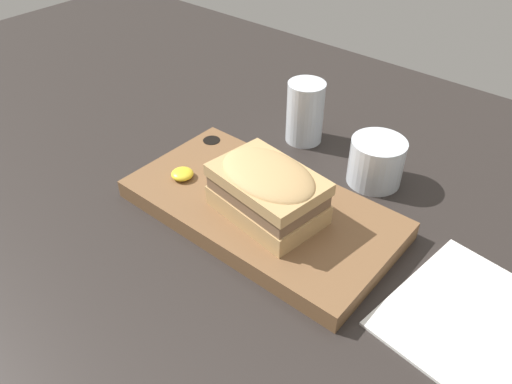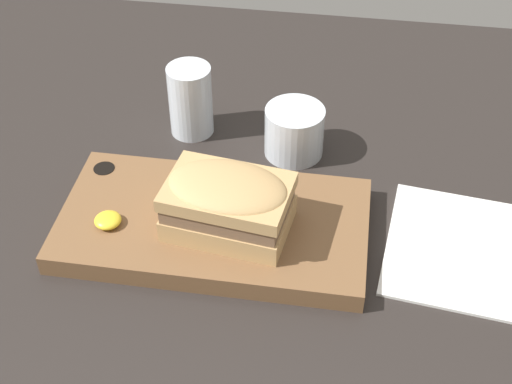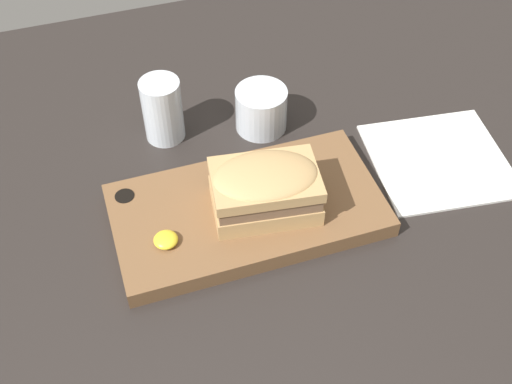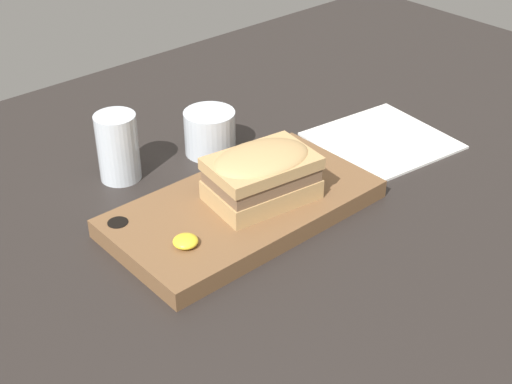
{
  "view_description": "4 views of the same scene",
  "coord_description": "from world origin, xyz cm",
  "px_view_note": "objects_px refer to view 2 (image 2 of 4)",
  "views": [
    {
      "loc": [
        36.9,
        -39.94,
        47.19
      ],
      "look_at": [
        5.1,
        -2.1,
        7.96
      ],
      "focal_mm": 35.0,
      "sensor_mm": 36.0,
      "label": 1
    },
    {
      "loc": [
        18.53,
        -59.45,
        63.44
      ],
      "look_at": [
        9.14,
        1.35,
        8.1
      ],
      "focal_mm": 50.0,
      "sensor_mm": 36.0,
      "label": 2
    },
    {
      "loc": [
        -12.46,
        -54.62,
        70.65
      ],
      "look_at": [
        4.78,
        -2.11,
        9.09
      ],
      "focal_mm": 45.0,
      "sensor_mm": 36.0,
      "label": 3
    },
    {
      "loc": [
        -47.6,
        -61.47,
        57.5
      ],
      "look_at": [
        3.68,
        -3.18,
        7.66
      ],
      "focal_mm": 50.0,
      "sensor_mm": 36.0,
      "label": 4
    }
  ],
  "objects_px": {
    "water_glass": "(191,104)",
    "napkin": "(472,252)",
    "wine_glass": "(294,133)",
    "sandwich": "(228,202)",
    "serving_board": "(213,226)"
  },
  "relations": [
    {
      "from": "sandwich",
      "to": "water_glass",
      "type": "bearing_deg",
      "value": 113.6
    },
    {
      "from": "water_glass",
      "to": "napkin",
      "type": "xyz_separation_m",
      "value": [
        0.38,
        -0.18,
        -0.04
      ]
    },
    {
      "from": "sandwich",
      "to": "napkin",
      "type": "xyz_separation_m",
      "value": [
        0.29,
        0.03,
        -0.06
      ]
    },
    {
      "from": "serving_board",
      "to": "sandwich",
      "type": "distance_m",
      "value": 0.06
    },
    {
      "from": "serving_board",
      "to": "wine_glass",
      "type": "xyz_separation_m",
      "value": [
        0.08,
        0.17,
        0.02
      ]
    },
    {
      "from": "water_glass",
      "to": "wine_glass",
      "type": "relative_size",
      "value": 1.28
    },
    {
      "from": "wine_glass",
      "to": "napkin",
      "type": "height_order",
      "value": "wine_glass"
    },
    {
      "from": "sandwich",
      "to": "water_glass",
      "type": "distance_m",
      "value": 0.23
    },
    {
      "from": "water_glass",
      "to": "wine_glass",
      "type": "height_order",
      "value": "water_glass"
    },
    {
      "from": "serving_board",
      "to": "sandwich",
      "type": "xyz_separation_m",
      "value": [
        0.02,
        -0.01,
        0.05
      ]
    },
    {
      "from": "sandwich",
      "to": "napkin",
      "type": "distance_m",
      "value": 0.29
    },
    {
      "from": "serving_board",
      "to": "water_glass",
      "type": "distance_m",
      "value": 0.21
    },
    {
      "from": "wine_glass",
      "to": "napkin",
      "type": "distance_m",
      "value": 0.28
    },
    {
      "from": "water_glass",
      "to": "napkin",
      "type": "height_order",
      "value": "water_glass"
    },
    {
      "from": "wine_glass",
      "to": "napkin",
      "type": "relative_size",
      "value": 0.37
    }
  ]
}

